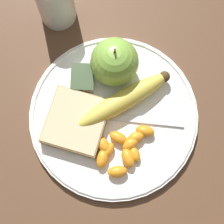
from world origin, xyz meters
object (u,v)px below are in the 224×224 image
apple (115,62)px  jam_packet (81,78)px  banana (123,100)px  plate (112,116)px  bread_slice (75,122)px  juice_glass (53,0)px  fork (118,117)px

apple → jam_packet: 0.07m
apple → banana: (0.06, 0.01, -0.02)m
plate → banana: bearing=142.2°
bread_slice → jam_packet: same height
juice_glass → fork: 0.23m
fork → jam_packet: bearing=-40.6°
juice_glass → apple: juice_glass is taller
apple → banana: bearing=14.1°
plate → banana: banana is taller
apple → bread_slice: (0.09, -0.06, -0.03)m
apple → fork: bearing=5.0°
plate → juice_glass: 0.22m
fork → jam_packet: (-0.06, -0.06, 0.01)m
juice_glass → fork: (0.19, 0.11, -0.03)m
plate → banana: size_ratio=1.71×
juice_glass → apple: size_ratio=1.15×
plate → juice_glass: bearing=-151.6°
apple → bread_slice: apple is taller
apple → bread_slice: bearing=-34.1°
bread_slice → apple: bearing=145.9°
fork → jam_packet: size_ratio=3.87×
jam_packet → fork: bearing=44.4°
banana → bread_slice: bearing=-64.5°
fork → banana: bearing=-100.0°
bread_slice → jam_packet: size_ratio=2.54×
fork → bread_slice: bearing=13.6°
juice_glass → jam_packet: 0.14m
juice_glass → fork: juice_glass is taller
plate → bread_slice: (0.02, -0.06, 0.02)m
banana → fork: size_ratio=0.91×
plate → apple: size_ratio=3.19×
apple → juice_glass: bearing=-136.6°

